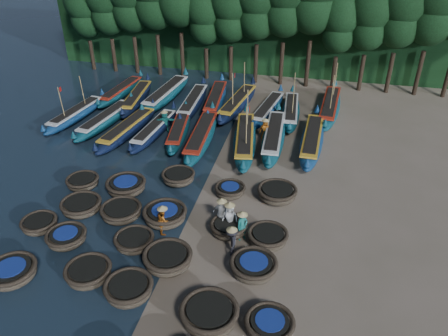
% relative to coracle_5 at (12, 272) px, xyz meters
% --- Properties ---
extents(ground, '(120.00, 120.00, 0.00)m').
position_rel_coracle_5_xyz_m(ground, '(6.21, 6.66, -0.41)').
color(ground, '#7C6A5B').
rests_on(ground, ground).
extents(foliage_wall, '(40.00, 3.00, 10.00)m').
position_rel_coracle_5_xyz_m(foliage_wall, '(6.21, 30.16, 4.59)').
color(foliage_wall, black).
rests_on(foliage_wall, ground).
extents(coracle_5, '(2.19, 2.19, 0.71)m').
position_rel_coracle_5_xyz_m(coracle_5, '(0.00, 0.00, 0.00)').
color(coracle_5, brown).
rests_on(coracle_5, ground).
extents(coracle_6, '(2.30, 2.30, 0.72)m').
position_rel_coracle_5_xyz_m(coracle_6, '(3.26, 0.71, 0.00)').
color(coracle_6, brown).
rests_on(coracle_6, ground).
extents(coracle_7, '(2.28, 2.28, 0.77)m').
position_rel_coracle_5_xyz_m(coracle_7, '(5.36, 0.19, 0.03)').
color(coracle_7, brown).
rests_on(coracle_7, ground).
extents(coracle_8, '(2.72, 2.72, 0.84)m').
position_rel_coracle_5_xyz_m(coracle_8, '(8.94, -0.35, 0.07)').
color(coracle_8, brown).
rests_on(coracle_8, ground).
extents(coracle_9, '(2.21, 2.21, 0.71)m').
position_rel_coracle_5_xyz_m(coracle_9, '(11.28, -0.29, 0.00)').
color(coracle_9, brown).
rests_on(coracle_9, ground).
extents(coracle_10, '(1.91, 1.91, 0.63)m').
position_rel_coracle_5_xyz_m(coracle_10, '(-0.79, 3.29, -0.05)').
color(coracle_10, brown).
rests_on(coracle_10, ground).
extents(coracle_11, '(2.38, 2.38, 0.67)m').
position_rel_coracle_5_xyz_m(coracle_11, '(1.08, 2.64, -0.02)').
color(coracle_11, brown).
rests_on(coracle_11, ground).
extents(coracle_12, '(2.23, 2.23, 0.65)m').
position_rel_coracle_5_xyz_m(coracle_12, '(4.35, 3.13, -0.04)').
color(coracle_12, brown).
rests_on(coracle_12, ground).
extents(coracle_13, '(2.26, 2.26, 0.82)m').
position_rel_coracle_5_xyz_m(coracle_13, '(6.35, 2.22, 0.06)').
color(coracle_13, brown).
rests_on(coracle_13, ground).
extents(coracle_14, '(2.30, 2.30, 0.76)m').
position_rel_coracle_5_xyz_m(coracle_14, '(10.17, 2.65, 0.03)').
color(coracle_14, brown).
rests_on(coracle_14, ground).
extents(coracle_15, '(2.35, 2.35, 0.71)m').
position_rel_coracle_5_xyz_m(coracle_15, '(0.54, 5.09, -0.01)').
color(coracle_15, brown).
rests_on(coracle_15, ground).
extents(coracle_16, '(2.64, 2.64, 0.71)m').
position_rel_coracle_5_xyz_m(coracle_16, '(2.81, 5.09, -0.00)').
color(coracle_16, brown).
rests_on(coracle_16, ground).
extents(coracle_17, '(2.35, 2.35, 0.79)m').
position_rel_coracle_5_xyz_m(coracle_17, '(5.14, 5.28, 0.04)').
color(coracle_17, brown).
rests_on(coracle_17, ground).
extents(coracle_18, '(2.14, 2.14, 0.68)m').
position_rel_coracle_5_xyz_m(coracle_18, '(8.52, 5.08, -0.02)').
color(coracle_18, brown).
rests_on(coracle_18, ground).
extents(coracle_19, '(2.29, 2.29, 0.72)m').
position_rel_coracle_5_xyz_m(coracle_19, '(10.51, 4.77, 0.00)').
color(coracle_19, brown).
rests_on(coracle_19, ground).
extents(coracle_20, '(2.00, 2.00, 0.63)m').
position_rel_coracle_5_xyz_m(coracle_20, '(-0.57, 7.29, -0.05)').
color(coracle_20, brown).
rests_on(coracle_20, ground).
extents(coracle_21, '(2.80, 2.80, 0.77)m').
position_rel_coracle_5_xyz_m(coracle_21, '(2.10, 7.35, 0.03)').
color(coracle_21, brown).
rests_on(coracle_21, ground).
extents(coracle_22, '(2.20, 2.20, 0.70)m').
position_rel_coracle_5_xyz_m(coracle_22, '(4.67, 8.96, -0.01)').
color(coracle_22, brown).
rests_on(coracle_22, ground).
extents(coracle_23, '(1.76, 1.76, 0.63)m').
position_rel_coracle_5_xyz_m(coracle_23, '(7.89, 8.35, -0.04)').
color(coracle_23, brown).
rests_on(coracle_23, ground).
extents(coracle_24, '(2.22, 2.22, 0.75)m').
position_rel_coracle_5_xyz_m(coracle_24, '(10.50, 8.56, 0.01)').
color(coracle_24, brown).
rests_on(coracle_24, ground).
extents(long_boat_0, '(2.25, 7.37, 3.16)m').
position_rel_coracle_5_xyz_m(long_boat_0, '(-5.52, 15.48, 0.09)').
color(long_boat_0, navy).
rests_on(long_boat_0, ground).
extents(long_boat_1, '(2.39, 7.57, 1.35)m').
position_rel_coracle_5_xyz_m(long_boat_1, '(-2.89, 15.08, 0.10)').
color(long_boat_1, '#0F4859').
rests_on(long_boat_1, ground).
extents(long_boat_2, '(2.44, 7.85, 1.39)m').
position_rel_coracle_5_xyz_m(long_boat_2, '(-0.67, 13.94, 0.12)').
color(long_boat_2, '#0E1436').
rests_on(long_boat_2, ground).
extents(long_boat_3, '(1.87, 7.28, 1.28)m').
position_rel_coracle_5_xyz_m(long_boat_3, '(1.17, 14.31, 0.08)').
color(long_boat_3, '#0E1436').
rests_on(long_boat_3, ground).
extents(long_boat_4, '(2.35, 7.21, 1.28)m').
position_rel_coracle_5_xyz_m(long_boat_4, '(2.86, 14.70, 0.08)').
color(long_boat_4, '#0F4859').
rests_on(long_boat_4, ground).
extents(long_boat_5, '(1.93, 8.41, 1.48)m').
position_rel_coracle_5_xyz_m(long_boat_5, '(4.69, 13.97, 0.15)').
color(long_boat_5, '#0F4859').
rests_on(long_boat_5, ground).
extents(long_boat_6, '(2.75, 8.48, 3.64)m').
position_rel_coracle_5_xyz_m(long_boat_6, '(7.65, 14.13, 0.17)').
color(long_boat_6, '#0F4859').
rests_on(long_boat_6, ground).
extents(long_boat_7, '(1.85, 8.49, 1.50)m').
position_rel_coracle_5_xyz_m(long_boat_7, '(9.48, 14.99, 0.16)').
color(long_boat_7, '#0F4859').
rests_on(long_boat_7, ground).
extents(long_boat_8, '(1.71, 8.39, 1.48)m').
position_rel_coracle_5_xyz_m(long_boat_8, '(12.03, 15.09, 0.15)').
color(long_boat_8, navy).
rests_on(long_boat_8, ground).
extents(long_boat_9, '(2.02, 7.33, 1.30)m').
position_rel_coracle_5_xyz_m(long_boat_9, '(-4.14, 20.60, 0.08)').
color(long_boat_9, '#0F4859').
rests_on(long_boat_9, ground).
extents(long_boat_10, '(2.22, 7.76, 1.37)m').
position_rel_coracle_5_xyz_m(long_boat_10, '(-2.29, 19.44, 0.11)').
color(long_boat_10, '#0E1436').
rests_on(long_boat_10, ground).
extents(long_boat_11, '(2.37, 8.83, 1.56)m').
position_rel_coracle_5_xyz_m(long_boat_11, '(-0.16, 20.63, 0.18)').
color(long_boat_11, '#0F4859').
rests_on(long_boat_11, ground).
extents(long_boat_12, '(1.71, 7.99, 1.41)m').
position_rel_coracle_5_xyz_m(long_boat_12, '(2.47, 19.50, 0.12)').
color(long_boat_12, '#0E1436').
rests_on(long_boat_12, ground).
extents(long_boat_13, '(2.15, 8.08, 1.43)m').
position_rel_coracle_5_xyz_m(long_boat_13, '(4.07, 20.55, 0.13)').
color(long_boat_13, navy).
rests_on(long_boat_13, ground).
extents(long_boat_14, '(2.56, 8.25, 3.54)m').
position_rel_coracle_5_xyz_m(long_boat_14, '(5.97, 20.14, 0.15)').
color(long_boat_14, '#0E1436').
rests_on(long_boat_14, ground).
extents(long_boat_15, '(2.49, 7.43, 1.32)m').
position_rel_coracle_5_xyz_m(long_boat_15, '(8.43, 19.57, 0.09)').
color(long_boat_15, navy).
rests_on(long_boat_15, ground).
extents(long_boat_16, '(1.77, 7.52, 3.20)m').
position_rel_coracle_5_xyz_m(long_boat_16, '(10.21, 19.60, 0.10)').
color(long_boat_16, '#0F4859').
rests_on(long_boat_16, ground).
extents(long_boat_17, '(2.10, 8.70, 3.70)m').
position_rel_coracle_5_xyz_m(long_boat_17, '(13.07, 20.92, 0.18)').
color(long_boat_17, '#0F4859').
rests_on(long_boat_17, ground).
extents(fisherman_0, '(0.83, 0.57, 1.85)m').
position_rel_coracle_5_xyz_m(fisherman_0, '(8.53, 5.30, 0.47)').
color(fisherman_0, silver).
rests_on(fisherman_0, ground).
extents(fisherman_1, '(0.67, 0.65, 1.75)m').
position_rel_coracle_5_xyz_m(fisherman_1, '(9.24, 4.85, 0.48)').
color(fisherman_1, '#1B736A').
rests_on(fisherman_1, ground).
extents(fisherman_2, '(0.78, 0.87, 1.69)m').
position_rel_coracle_5_xyz_m(fisherman_2, '(5.34, 4.51, 0.40)').
color(fisherman_2, '#B15C17').
rests_on(fisherman_2, ground).
extents(fisherman_3, '(0.77, 1.07, 1.70)m').
position_rel_coracle_5_xyz_m(fisherman_3, '(8.96, 3.70, 0.39)').
color(fisherman_3, black).
rests_on(fisherman_3, ground).
extents(fisherman_4, '(1.06, 0.69, 1.88)m').
position_rel_coracle_5_xyz_m(fisherman_4, '(8.08, 5.49, 0.49)').
color(fisherman_4, silver).
rests_on(fisherman_4, ground).
extents(fisherman_5, '(1.54, 0.86, 1.79)m').
position_rel_coracle_5_xyz_m(fisherman_5, '(1.68, 15.14, 0.42)').
color(fisherman_5, '#1B736A').
rests_on(fisherman_5, ground).
extents(fisherman_6, '(0.79, 0.56, 1.73)m').
position_rel_coracle_5_xyz_m(fisherman_6, '(8.81, 15.47, 0.42)').
color(fisherman_6, '#B15C17').
rests_on(fisherman_6, ground).
extents(tree_0, '(3.68, 3.68, 8.68)m').
position_rel_coracle_5_xyz_m(tree_0, '(-9.79, 26.66, 5.56)').
color(tree_0, black).
rests_on(tree_0, ground).
extents(tree_5, '(3.68, 3.68, 8.68)m').
position_rel_coracle_5_xyz_m(tree_5, '(1.71, 26.66, 5.56)').
color(tree_5, black).
rests_on(tree_5, ground).
extents(tree_6, '(4.09, 4.09, 9.65)m').
position_rel_coracle_5_xyz_m(tree_6, '(4.01, 26.66, 6.23)').
color(tree_6, black).
rests_on(tree_6, ground).
extents(tree_10, '(3.68, 3.68, 8.68)m').
position_rel_coracle_5_xyz_m(tree_10, '(13.21, 26.66, 5.56)').
color(tree_10, black).
rests_on(tree_10, ground).
extents(tree_11, '(4.09, 4.09, 9.65)m').
position_rel_coracle_5_xyz_m(tree_11, '(15.51, 26.66, 6.23)').
color(tree_11, black).
rests_on(tree_11, ground).
extents(tree_12, '(4.51, 4.51, 10.63)m').
position_rel_coracle_5_xyz_m(tree_12, '(17.81, 26.66, 6.91)').
color(tree_12, black).
rests_on(tree_12, ground).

